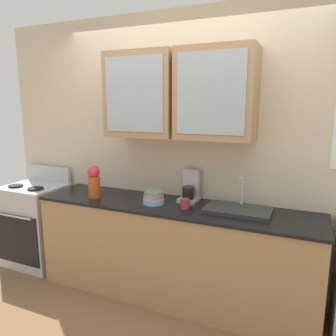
% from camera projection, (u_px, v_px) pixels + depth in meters
% --- Properties ---
extents(ground_plane, '(10.00, 10.00, 0.00)m').
position_uv_depth(ground_plane, '(172.00, 295.00, 3.09)').
color(ground_plane, brown).
extents(back_wall_unit, '(4.14, 0.46, 2.62)m').
position_uv_depth(back_wall_unit, '(185.00, 140.00, 3.07)').
color(back_wall_unit, beige).
rests_on(back_wall_unit, ground_plane).
extents(counter, '(2.57, 0.60, 0.89)m').
position_uv_depth(counter, '(172.00, 251.00, 3.00)').
color(counter, '#A87F56').
rests_on(counter, ground_plane).
extents(stove_range, '(0.64, 0.58, 1.07)m').
position_uv_depth(stove_range, '(36.00, 224.00, 3.66)').
color(stove_range, silver).
rests_on(stove_range, ground_plane).
extents(sink_faucet, '(0.54, 0.33, 0.29)m').
position_uv_depth(sink_faucet, '(238.00, 209.00, 2.72)').
color(sink_faucet, '#2D2D30').
rests_on(sink_faucet, counter).
extents(bowl_stack, '(0.20, 0.20, 0.11)m').
position_uv_depth(bowl_stack, '(154.00, 198.00, 2.94)').
color(bowl_stack, '#8CB7E0').
rests_on(bowl_stack, counter).
extents(vase, '(0.12, 0.12, 0.31)m').
position_uv_depth(vase, '(94.00, 181.00, 3.12)').
color(vase, '#BF4C19').
rests_on(vase, counter).
extents(cup_near_sink, '(0.11, 0.08, 0.08)m').
position_uv_depth(cup_near_sink, '(185.00, 204.00, 2.80)').
color(cup_near_sink, '#993838').
rests_on(cup_near_sink, counter).
extents(coffee_maker, '(0.17, 0.20, 0.29)m').
position_uv_depth(coffee_maker, '(190.00, 189.00, 3.03)').
color(coffee_maker, '#B7B7BC').
rests_on(coffee_maker, counter).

